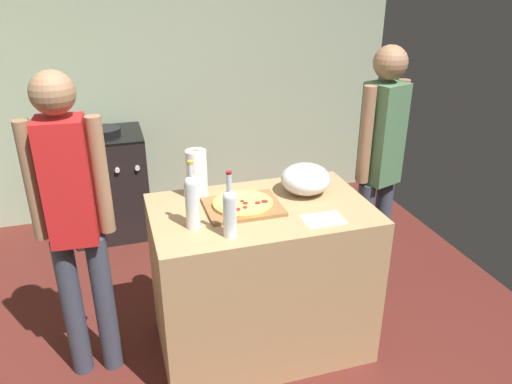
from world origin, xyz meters
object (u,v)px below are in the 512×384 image
object	(u,v)px
mixing_bowl	(306,179)
person_in_red	(380,161)
wine_bottle_clear	(192,199)
person_in_stripes	(73,215)
wine_bottle_dark	(230,210)
pizza	(243,203)
paper_towel_roll	(197,174)
stove	(109,184)

from	to	relation	value
mixing_bowl	person_in_red	xyz separation A→B (m)	(0.58, 0.18, -0.02)
wine_bottle_clear	person_in_red	world-z (taller)	person_in_red
person_in_stripes	person_in_red	bearing A→B (deg)	7.03
mixing_bowl	wine_bottle_dark	xyz separation A→B (m)	(-0.53, -0.36, 0.05)
mixing_bowl	wine_bottle_dark	bearing A→B (deg)	-146.19
mixing_bowl	person_in_red	world-z (taller)	person_in_red
pizza	person_in_red	world-z (taller)	person_in_red
mixing_bowl	person_in_stripes	xyz separation A→B (m)	(-1.25, -0.04, -0.02)
pizza	paper_towel_roll	bearing A→B (deg)	133.05
wine_bottle_clear	mixing_bowl	bearing A→B (deg)	17.72
mixing_bowl	pizza	bearing A→B (deg)	-167.28
person_in_red	mixing_bowl	bearing A→B (deg)	-162.52
wine_bottle_dark	person_in_red	size ratio (longest dim) A/B	0.20
pizza	wine_bottle_clear	bearing A→B (deg)	-155.95
wine_bottle_dark	pizza	bearing A→B (deg)	62.63
person_in_red	pizza	bearing A→B (deg)	-164.42
pizza	person_in_red	distance (m)	1.01
wine_bottle_dark	person_in_stripes	world-z (taller)	person_in_stripes
stove	person_in_red	world-z (taller)	person_in_red
stove	paper_towel_roll	bearing A→B (deg)	-71.32
paper_towel_roll	person_in_red	size ratio (longest dim) A/B	0.17
mixing_bowl	person_in_red	size ratio (longest dim) A/B	0.17
pizza	mixing_bowl	world-z (taller)	mixing_bowl
paper_towel_roll	person_in_stripes	bearing A→B (deg)	-165.16
mixing_bowl	person_in_stripes	world-z (taller)	person_in_stripes
paper_towel_roll	stove	bearing A→B (deg)	108.68
pizza	stove	world-z (taller)	pizza
mixing_bowl	person_in_red	distance (m)	0.60
pizza	paper_towel_roll	xyz separation A→B (m)	(-0.20, 0.22, 0.11)
pizza	person_in_stripes	xyz separation A→B (m)	(-0.86, 0.05, 0.04)
mixing_bowl	stove	distance (m)	2.00
pizza	wine_bottle_dark	size ratio (longest dim) A/B	0.97
wine_bottle_clear	person_in_stripes	bearing A→B (deg)	162.80
paper_towel_roll	person_in_red	distance (m)	1.18
person_in_stripes	person_in_red	size ratio (longest dim) A/B	1.00
pizza	wine_bottle_clear	xyz separation A→B (m)	(-0.29, -0.13, 0.12)
pizza	paper_towel_roll	world-z (taller)	paper_towel_roll
pizza	wine_bottle_clear	world-z (taller)	wine_bottle_clear
wine_bottle_dark	person_in_stripes	xyz separation A→B (m)	(-0.72, 0.31, -0.07)
wine_bottle_dark	stove	size ratio (longest dim) A/B	0.37
paper_towel_roll	person_in_red	bearing A→B (deg)	2.55
stove	mixing_bowl	bearing A→B (deg)	-55.48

